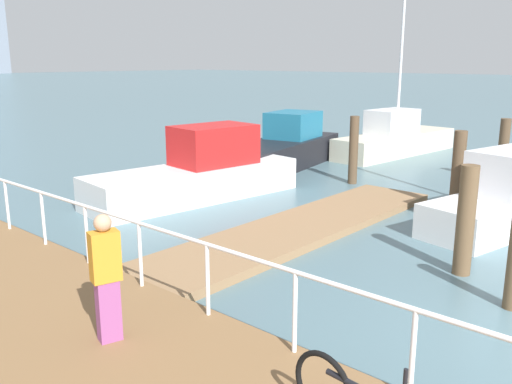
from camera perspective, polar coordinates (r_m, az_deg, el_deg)
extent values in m
cube|color=#93704C|center=(12.66, 3.79, -4.05)|extent=(10.04, 2.00, 0.18)
cylinder|color=white|center=(6.15, 15.97, -16.14)|extent=(0.06, 0.06, 1.05)
cylinder|color=white|center=(6.84, 4.06, -12.41)|extent=(0.06, 0.06, 1.05)
cylinder|color=white|center=(7.78, -5.06, -9.10)|extent=(0.06, 0.06, 1.05)
cylinder|color=white|center=(8.89, -11.95, -6.41)|extent=(0.06, 0.06, 1.05)
cylinder|color=white|center=(10.11, -17.20, -4.27)|extent=(0.06, 0.06, 1.05)
cylinder|color=white|center=(11.41, -21.26, -2.59)|extent=(0.06, 0.06, 1.05)
cylinder|color=white|center=(12.76, -24.47, -1.24)|extent=(0.06, 0.06, 1.05)
cylinder|color=brown|center=(10.80, 20.98, -2.81)|extent=(0.33, 0.33, 2.08)
cylinder|color=brown|center=(19.61, 24.31, 3.95)|extent=(0.33, 0.33, 2.09)
cylinder|color=brown|center=(14.88, 20.24, 1.81)|extent=(0.32, 0.32, 2.20)
cylinder|color=brown|center=(17.93, 10.11, 4.31)|extent=(0.29, 0.29, 2.19)
cube|color=white|center=(15.87, -6.41, 0.94)|extent=(6.57, 2.69, 0.94)
cube|color=red|center=(16.09, -4.42, 4.92)|extent=(2.49, 1.79, 1.14)
cube|color=beige|center=(24.11, 14.35, 4.88)|extent=(6.98, 2.28, 0.90)
cube|color=white|center=(23.67, 13.98, 7.10)|extent=(2.36, 1.52, 1.03)
cylinder|color=silver|center=(23.86, 14.88, 13.60)|extent=(0.12, 0.12, 6.42)
cube|color=black|center=(20.38, 2.44, 3.92)|extent=(6.87, 3.24, 1.00)
cube|color=#1E6B8C|center=(21.23, 3.89, 7.00)|extent=(2.27, 1.95, 0.99)
cube|color=#994C8C|center=(7.39, -15.09, -11.80)|extent=(0.33, 0.27, 0.82)
cube|color=orange|center=(7.12, -15.46, -6.46)|extent=(0.41, 0.31, 0.65)
sphere|color=tan|center=(6.98, -15.68, -3.10)|extent=(0.22, 0.22, 0.22)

